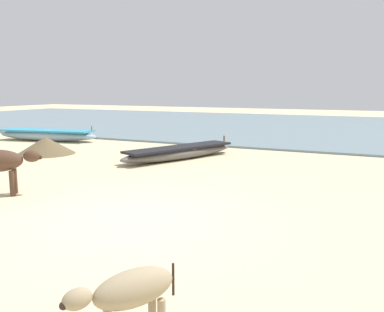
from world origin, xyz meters
The scene contains 6 objects.
ground centered at (0.00, 0.00, 0.00)m, with size 80.00×80.00×0.00m, color beige.
sea_water centered at (0.00, 18.97, 0.04)m, with size 60.00×20.00×0.08m, color slate.
fishing_boat_1 centered at (-2.04, 5.89, 0.22)m, with size 2.47×4.45×0.60m.
fishing_boat_2 centered at (-9.36, 7.58, 0.27)m, with size 4.79×1.79×0.69m.
calf_far_dun centered at (2.04, -2.99, 0.50)m, with size 0.69×1.00×0.69m.
debris_pile_0 centered at (-6.70, 4.82, 0.30)m, with size 1.98×1.98×0.59m, color brown.
Camera 1 is at (3.95, -5.78, 2.24)m, focal length 38.69 mm.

